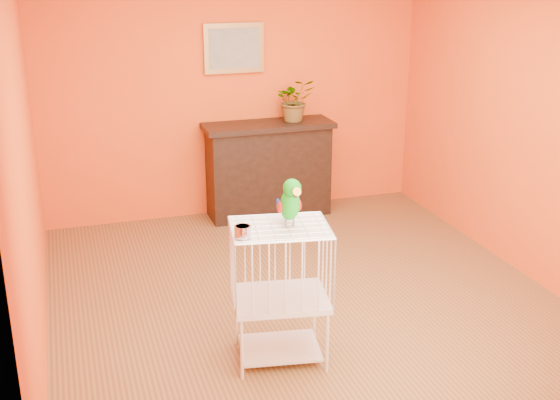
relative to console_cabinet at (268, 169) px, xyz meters
name	(u,v)px	position (x,y,z in m)	size (l,w,h in m)	color
ground	(306,301)	(-0.30, -2.01, -0.50)	(4.50, 4.50, 0.00)	brown
room_shell	(309,108)	(-0.30, -2.01, 1.08)	(4.50, 4.50, 4.50)	#EE4E16
console_cabinet	(268,169)	(0.00, 0.00, 0.00)	(1.35, 0.49, 1.00)	black
potted_plant	(295,105)	(0.29, 0.00, 0.67)	(0.40, 0.44, 0.35)	#26722D
framed_picture	(234,48)	(-0.30, 0.20, 1.25)	(0.62, 0.04, 0.50)	#A07839
birdcage	(280,292)	(-0.75, -2.75, 0.00)	(0.70, 0.58, 0.97)	silver
feed_cup	(243,231)	(-1.03, -2.86, 0.52)	(0.10, 0.10, 0.07)	silver
parrot	(290,202)	(-0.69, -2.76, 0.64)	(0.16, 0.30, 0.33)	#59544C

